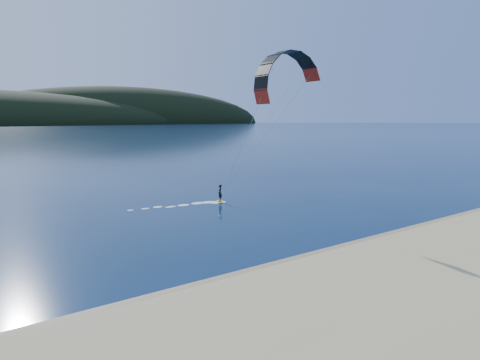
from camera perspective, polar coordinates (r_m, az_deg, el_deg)
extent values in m
plane|color=#081F3A|center=(22.58, 11.31, -16.27)|extent=(1800.00, 1800.00, 0.00)
cube|color=#8C7651|center=(25.60, 3.83, -12.92)|extent=(220.00, 2.50, 0.10)
ellipsoid|color=black|center=(821.45, -15.62, 7.64)|extent=(600.00, 240.00, 140.00)
cube|color=gold|center=(46.41, -2.84, -3.06)|extent=(1.16, 1.63, 0.09)
imported|color=black|center=(46.22, -2.84, -1.85)|extent=(0.73, 0.84, 1.93)
cylinder|color=gray|center=(45.53, 2.21, 5.65)|extent=(0.02, 0.02, 13.44)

